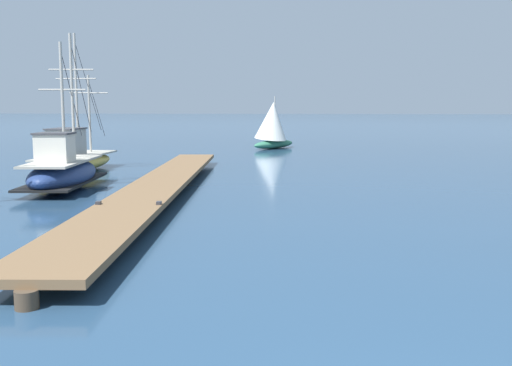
{
  "coord_description": "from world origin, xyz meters",
  "views": [
    {
      "loc": [
        -1.46,
        -3.77,
        3.05
      ],
      "look_at": [
        -2.66,
        8.57,
        1.4
      ],
      "focal_mm": 41.31,
      "sensor_mm": 36.0,
      "label": 1
    }
  ],
  "objects": [
    {
      "name": "fishing_boat_0",
      "position": [
        -10.45,
        16.51,
        0.67
      ],
      "size": [
        2.42,
        6.6,
        5.72
      ],
      "color": "navy",
      "rests_on": "ground"
    },
    {
      "name": "floating_dock",
      "position": [
        -6.66,
        15.58,
        0.36
      ],
      "size": [
        3.66,
        22.74,
        0.53
      ],
      "color": "brown",
      "rests_on": "ground"
    },
    {
      "name": "distant_sailboat",
      "position": [
        -4.34,
        37.46,
        1.66
      ],
      "size": [
        3.39,
        4.43,
        3.65
      ],
      "color": "#337556",
      "rests_on": "ground"
    },
    {
      "name": "fishing_boat_2",
      "position": [
        -12.36,
        22.17,
        0.62
      ],
      "size": [
        2.21,
        6.99,
        6.29
      ],
      "color": "gold",
      "rests_on": "ground"
    }
  ]
}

